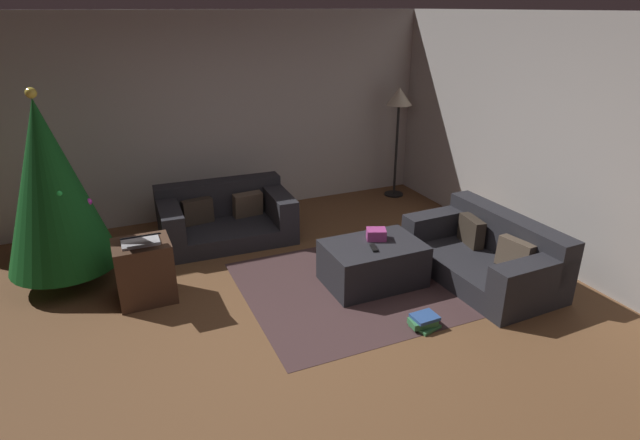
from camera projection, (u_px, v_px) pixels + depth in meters
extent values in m
plane|color=brown|center=(291.00, 333.00, 4.49)|extent=(6.40, 6.40, 0.00)
cube|color=#BCB7B2|center=(202.00, 118.00, 6.65)|extent=(6.40, 0.12, 2.60)
cube|color=#B5B0AB|center=(581.00, 151.00, 5.16)|extent=(0.12, 6.40, 2.60)
cube|color=#26262B|center=(227.00, 231.00, 6.27)|extent=(1.58, 1.00, 0.21)
cube|color=#26262B|center=(219.00, 197.00, 6.44)|extent=(1.55, 0.30, 0.44)
cube|color=#26262B|center=(278.00, 204.00, 6.38)|extent=(0.28, 0.95, 0.33)
cube|color=#26262B|center=(170.00, 219.00, 5.94)|extent=(0.28, 0.95, 0.33)
cube|color=brown|center=(248.00, 205.00, 6.40)|extent=(0.37, 0.19, 0.31)
cube|color=#372D24|center=(198.00, 211.00, 6.20)|extent=(0.37, 0.17, 0.30)
cube|color=#26262B|center=(479.00, 268.00, 5.36)|extent=(0.95, 1.62, 0.24)
cube|color=#26262B|center=(508.00, 234.00, 5.36)|extent=(0.29, 1.60, 0.42)
cube|color=#26262B|center=(534.00, 275.00, 4.70)|extent=(0.91, 0.27, 0.27)
cube|color=#26262B|center=(441.00, 223.00, 5.83)|extent=(0.91, 0.27, 0.27)
cube|color=brown|center=(515.00, 255.00, 5.04)|extent=(0.20, 0.38, 0.31)
cube|color=#372D24|center=(471.00, 231.00, 5.57)|extent=(0.18, 0.37, 0.30)
cube|color=#26262B|center=(373.00, 263.00, 5.24)|extent=(0.97, 0.66, 0.44)
cube|color=#B23F8C|center=(376.00, 234.00, 5.24)|extent=(0.24, 0.22, 0.11)
cube|color=black|center=(374.00, 248.00, 5.05)|extent=(0.09, 0.17, 0.02)
cylinder|color=brown|center=(69.00, 273.00, 5.28)|extent=(0.10, 0.10, 0.22)
cone|color=#14571E|center=(51.00, 186.00, 4.92)|extent=(1.05, 1.05, 1.67)
sphere|color=#CC33BF|center=(38.00, 155.00, 4.92)|extent=(0.05, 0.05, 0.05)
sphere|color=#CC33BF|center=(88.00, 202.00, 5.05)|extent=(0.07, 0.07, 0.07)
sphere|color=#CC33BF|center=(91.00, 221.00, 5.04)|extent=(0.07, 0.07, 0.07)
sphere|color=yellow|center=(37.00, 130.00, 4.79)|extent=(0.08, 0.08, 0.08)
sphere|color=orange|center=(34.00, 151.00, 4.85)|extent=(0.08, 0.08, 0.08)
sphere|color=green|center=(59.00, 193.00, 4.76)|extent=(0.07, 0.07, 0.07)
sphere|color=green|center=(52.00, 153.00, 4.97)|extent=(0.06, 0.06, 0.06)
sphere|color=red|center=(66.00, 209.00, 5.40)|extent=(0.06, 0.06, 0.06)
sphere|color=#F2D84C|center=(31.00, 93.00, 4.59)|extent=(0.10, 0.10, 0.10)
cube|color=#4C3323|center=(145.00, 271.00, 4.92)|extent=(0.52, 0.44, 0.60)
cube|color=silver|center=(140.00, 242.00, 4.80)|extent=(0.34, 0.26, 0.02)
cube|color=black|center=(140.00, 236.00, 4.60)|extent=(0.34, 0.25, 0.11)
cube|color=#387A47|center=(425.00, 326.00, 4.57)|extent=(0.26, 0.25, 0.03)
cube|color=#387A47|center=(423.00, 322.00, 4.55)|extent=(0.25, 0.17, 0.06)
cube|color=#2D5193|center=(425.00, 317.00, 4.55)|extent=(0.23, 0.19, 0.03)
cylinder|color=black|center=(394.00, 194.00, 7.78)|extent=(0.28, 0.28, 0.02)
cylinder|color=black|center=(396.00, 151.00, 7.53)|extent=(0.04, 0.04, 1.35)
cone|color=beige|center=(399.00, 96.00, 7.22)|extent=(0.36, 0.36, 0.24)
cube|color=#432E2E|center=(372.00, 282.00, 5.32)|extent=(2.60, 2.00, 0.01)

